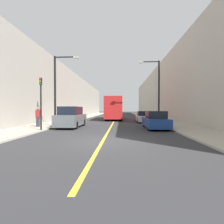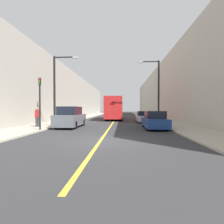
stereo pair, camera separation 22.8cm
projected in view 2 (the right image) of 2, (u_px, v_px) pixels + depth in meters
The scene contains 14 objects.
ground_plane at pixel (100, 141), 9.48m from camera, with size 200.00×200.00×0.00m, color #2D2D30.
sidewalk_left at pixel (88, 116), 39.84m from camera, with size 3.48×72.00×0.11m, color #A89E8C.
sidewalk_right at pixel (148, 116), 39.00m from camera, with size 3.48×72.00×0.11m, color #A89E8C.
building_row_left at pixel (71, 97), 39.98m from camera, with size 4.00×72.00×9.13m, color gray.
building_row_right at pixel (165, 93), 38.67m from camera, with size 4.00×72.00×10.74m, color #B7B2A3.
road_center_line at pixel (117, 117), 39.42m from camera, with size 0.16×72.00×0.01m, color gold.
bus at pixel (115, 108), 28.73m from camera, with size 2.56×10.19×3.53m.
parked_suv_left at pixel (71, 118), 16.62m from camera, with size 1.89×4.95×1.97m.
car_right_near at pixel (154, 121), 15.35m from camera, with size 1.77×4.64×1.57m.
car_right_mid at pixel (144, 117), 22.59m from camera, with size 1.89×4.48×1.46m.
street_lamp_left at pixel (57, 86), 16.81m from camera, with size 2.41×0.24×6.70m.
street_lamp_right at pixel (157, 88), 20.12m from camera, with size 2.41×0.24×7.20m.
traffic_light at pixel (40, 102), 13.66m from camera, with size 0.16×0.18×4.07m.
pedestrian at pixel (37, 117), 16.07m from camera, with size 0.40×0.25×1.80m.
Camera 2 is at (1.23, -9.39, 1.76)m, focal length 28.00 mm.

